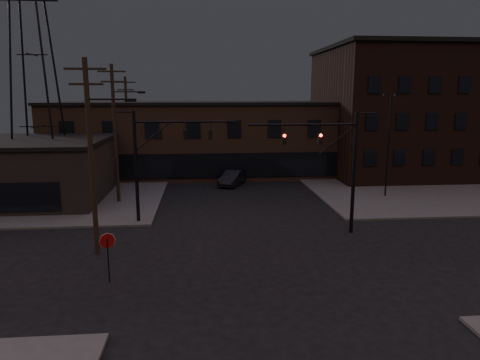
# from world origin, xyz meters

# --- Properties ---
(ground) EXTENTS (140.00, 140.00, 0.00)m
(ground) POSITION_xyz_m (0.00, 0.00, 0.00)
(ground) COLOR black
(ground) RESTS_ON ground
(sidewalk_ne) EXTENTS (30.00, 30.00, 0.15)m
(sidewalk_ne) POSITION_xyz_m (22.00, 22.00, 0.07)
(sidewalk_ne) COLOR #474744
(sidewalk_ne) RESTS_ON ground
(sidewalk_nw) EXTENTS (30.00, 30.00, 0.15)m
(sidewalk_nw) POSITION_xyz_m (-22.00, 22.00, 0.07)
(sidewalk_nw) COLOR #474744
(sidewalk_nw) RESTS_ON ground
(building_row) EXTENTS (40.00, 12.00, 8.00)m
(building_row) POSITION_xyz_m (0.00, 28.00, 4.00)
(building_row) COLOR #50392A
(building_row) RESTS_ON ground
(building_right) EXTENTS (22.00, 16.00, 14.00)m
(building_right) POSITION_xyz_m (22.00, 26.00, 7.00)
(building_right) COLOR black
(building_right) RESTS_ON ground
(building_left) EXTENTS (16.00, 12.00, 5.00)m
(building_left) POSITION_xyz_m (-20.00, 16.00, 2.50)
(building_left) COLOR black
(building_left) RESTS_ON ground
(traffic_signal_near) EXTENTS (7.12, 0.24, 8.00)m
(traffic_signal_near) POSITION_xyz_m (5.36, 4.50, 4.93)
(traffic_signal_near) COLOR black
(traffic_signal_near) RESTS_ON ground
(traffic_signal_far) EXTENTS (7.12, 0.24, 8.00)m
(traffic_signal_far) POSITION_xyz_m (-6.72, 8.00, 5.01)
(traffic_signal_far) COLOR black
(traffic_signal_far) RESTS_ON ground
(stop_sign) EXTENTS (0.72, 0.33, 2.48)m
(stop_sign) POSITION_xyz_m (-8.00, -1.99, 1.84)
(stop_sign) COLOR black
(stop_sign) RESTS_ON ground
(utility_pole_near) EXTENTS (3.70, 0.28, 11.00)m
(utility_pole_near) POSITION_xyz_m (-9.43, 2.00, 5.87)
(utility_pole_near) COLOR black
(utility_pole_near) RESTS_ON ground
(utility_pole_mid) EXTENTS (3.70, 0.28, 11.50)m
(utility_pole_mid) POSITION_xyz_m (-10.44, 14.00, 6.13)
(utility_pole_mid) COLOR black
(utility_pole_mid) RESTS_ON ground
(utility_pole_far) EXTENTS (2.20, 0.28, 11.00)m
(utility_pole_far) POSITION_xyz_m (-11.50, 26.00, 5.78)
(utility_pole_far) COLOR black
(utility_pole_far) RESTS_ON ground
(transmission_tower) EXTENTS (7.00, 7.00, 25.00)m
(transmission_tower) POSITION_xyz_m (-18.00, 18.00, 12.50)
(transmission_tower) COLOR black
(transmission_tower) RESTS_ON ground
(lot_light_a) EXTENTS (1.50, 0.28, 9.14)m
(lot_light_a) POSITION_xyz_m (13.00, 14.00, 5.51)
(lot_light_a) COLOR black
(lot_light_a) RESTS_ON ground
(lot_light_b) EXTENTS (1.50, 0.28, 9.14)m
(lot_light_b) POSITION_xyz_m (19.00, 19.00, 5.51)
(lot_light_b) COLOR black
(lot_light_b) RESTS_ON ground
(parked_car_lot_a) EXTENTS (4.38, 2.68, 1.39)m
(parked_car_lot_a) POSITION_xyz_m (18.02, 21.83, 0.85)
(parked_car_lot_a) COLOR black
(parked_car_lot_a) RESTS_ON sidewalk_ne
(parked_car_lot_b) EXTENTS (4.86, 2.22, 1.38)m
(parked_car_lot_b) POSITION_xyz_m (21.34, 22.82, 0.84)
(parked_car_lot_b) COLOR #B9B9BC
(parked_car_lot_b) RESTS_ON sidewalk_ne
(car_crossing) EXTENTS (3.36, 4.92, 1.53)m
(car_crossing) POSITION_xyz_m (-0.27, 20.50, 0.77)
(car_crossing) COLOR black
(car_crossing) RESTS_ON ground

